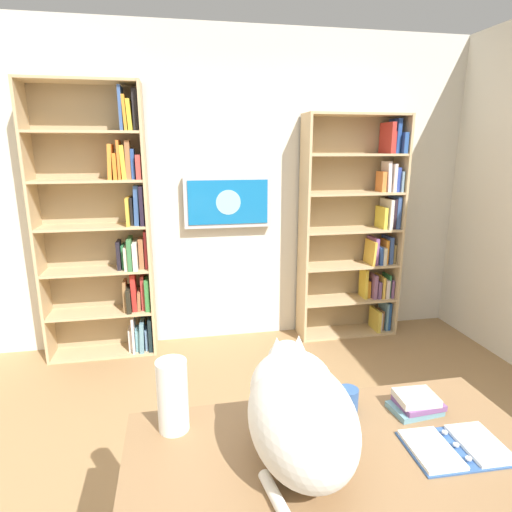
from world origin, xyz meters
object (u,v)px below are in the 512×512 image
object	(u,v)px
bookshelf_left	(361,230)
paper_towel_roll	(173,396)
wall_mounted_tv	(228,202)
bookshelf_right	(108,230)
open_binder	(456,447)
cat	(298,408)
coffee_mug	(348,400)
desk_book_stack	(416,403)
desk	(339,482)

from	to	relation	value
bookshelf_left	paper_towel_roll	world-z (taller)	bookshelf_left
wall_mounted_tv	bookshelf_left	bearing A→B (deg)	176.05
paper_towel_roll	bookshelf_right	bearing A→B (deg)	-77.06
paper_towel_roll	open_binder	bearing A→B (deg)	162.71
cat	coffee_mug	distance (m)	0.36
open_binder	desk_book_stack	distance (m)	0.23
bookshelf_left	desk_book_stack	distance (m)	2.41
paper_towel_roll	coffee_mug	size ratio (longest dim) A/B	2.81
cat	paper_towel_roll	world-z (taller)	cat
bookshelf_left	bookshelf_right	bearing A→B (deg)	0.04
desk	coffee_mug	distance (m)	0.30
wall_mounted_tv	cat	world-z (taller)	wall_mounted_tv
bookshelf_left	open_binder	size ratio (longest dim) A/B	5.97
cat	bookshelf_left	bearing A→B (deg)	-118.26
cat	open_binder	world-z (taller)	cat
wall_mounted_tv	paper_towel_roll	size ratio (longest dim) A/B	2.82
coffee_mug	desk_book_stack	xyz separation A→B (m)	(-0.26, 0.05, -0.01)
coffee_mug	desk_book_stack	distance (m)	0.27
paper_towel_roll	coffee_mug	xyz separation A→B (m)	(-0.66, 0.02, -0.09)
desk	coffee_mug	xyz separation A→B (m)	(-0.12, -0.23, 0.15)
desk_book_stack	bookshelf_right	bearing A→B (deg)	-57.81
open_binder	paper_towel_roll	distance (m)	0.99
wall_mounted_tv	desk	world-z (taller)	wall_mounted_tv
paper_towel_roll	coffee_mug	distance (m)	0.66
bookshelf_left	bookshelf_right	xyz separation A→B (m)	(2.20, 0.00, 0.08)
desk	coffee_mug	bearing A→B (deg)	-117.03
desk	coffee_mug	size ratio (longest dim) A/B	14.89
cat	coffee_mug	bearing A→B (deg)	-141.96
cat	paper_towel_roll	bearing A→B (deg)	-29.34
open_binder	desk_book_stack	size ratio (longest dim) A/B	1.70
bookshelf_right	desk	xyz separation A→B (m)	(-1.05, 2.44, -0.45)
wall_mounted_tv	desk	bearing A→B (deg)	91.06
bookshelf_left	wall_mounted_tv	xyz separation A→B (m)	(1.20, -0.08, 0.28)
desk_book_stack	paper_towel_roll	bearing A→B (deg)	-4.21
open_binder	cat	bearing A→B (deg)	-7.18
wall_mounted_tv	cat	size ratio (longest dim) A/B	1.17
desk	cat	bearing A→B (deg)	-9.01
bookshelf_left	desk_book_stack	world-z (taller)	bookshelf_left
coffee_mug	bookshelf_left	bearing A→B (deg)	-115.15
bookshelf_right	coffee_mug	distance (m)	2.52
open_binder	paper_towel_roll	size ratio (longest dim) A/B	1.25
desk	desk_book_stack	bearing A→B (deg)	-154.68
bookshelf_right	paper_towel_roll	distance (m)	2.26
paper_towel_roll	cat	bearing A→B (deg)	150.66
open_binder	desk	bearing A→B (deg)	-6.49
open_binder	paper_towel_roll	xyz separation A→B (m)	(0.94, -0.29, 0.13)
desk	cat	xyz separation A→B (m)	(0.15, -0.02, 0.29)
bookshelf_right	coffee_mug	bearing A→B (deg)	117.70
desk	open_binder	distance (m)	0.41
wall_mounted_tv	bookshelf_right	bearing A→B (deg)	4.83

